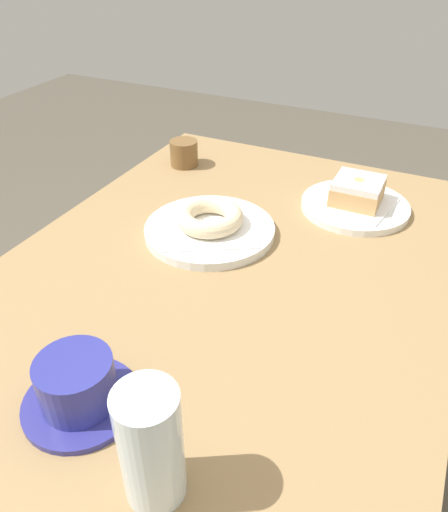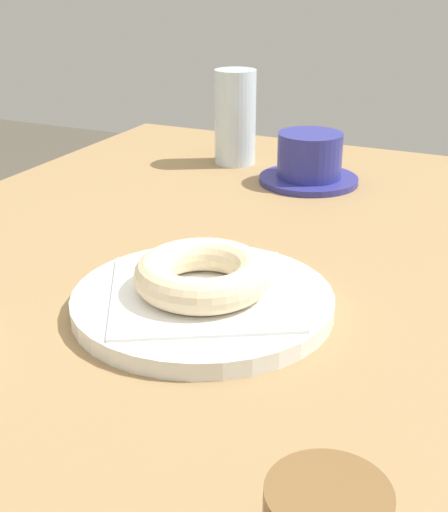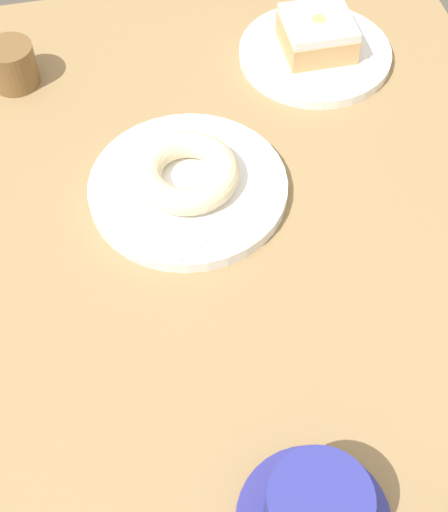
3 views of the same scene
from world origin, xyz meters
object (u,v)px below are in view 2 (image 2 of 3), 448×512
object	(u,v)px
water_glass	(235,117)
coffee_cup	(309,160)
plate_sugar_ring	(203,301)
donut_sugar_ring	(202,274)

from	to	relation	value
water_glass	coffee_cup	xyz separation A→B (m)	(-0.05, -0.13, -0.04)
water_glass	coffee_cup	size ratio (longest dim) A/B	1.01
plate_sugar_ring	coffee_cup	world-z (taller)	coffee_cup
plate_sugar_ring	donut_sugar_ring	world-z (taller)	donut_sugar_ring
donut_sugar_ring	coffee_cup	bearing A→B (deg)	5.08
plate_sugar_ring	donut_sugar_ring	distance (m)	0.03
plate_sugar_ring	coffee_cup	bearing A→B (deg)	5.08
plate_sugar_ring	water_glass	xyz separation A→B (m)	(0.45, 0.17, 0.06)
water_glass	coffee_cup	world-z (taller)	water_glass
water_glass	coffee_cup	bearing A→B (deg)	-110.26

